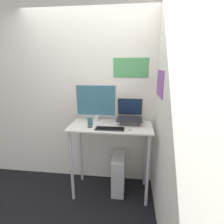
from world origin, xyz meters
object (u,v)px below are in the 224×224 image
Objects in this scene: monitor at (96,104)px; cell_phone at (90,123)px; keyboard at (110,129)px; laptop at (130,118)px; computer_tower at (119,173)px; mouse at (130,129)px.

monitor is 3.88× the size of cell_phone.
monitor is 0.40m from keyboard.
monitor is 1.52× the size of keyboard.
cell_phone is (-0.26, 0.05, 0.04)m from keyboard.
laptop is 0.62× the size of monitor.
keyboard is 0.26m from cell_phone.
cell_phone is (-0.04, -0.18, -0.21)m from monitor.
keyboard reaches higher than computer_tower.
keyboard is 2.56× the size of cell_phone.
computer_tower is at bearing 20.54° from cell_phone.
laptop is 0.82m from computer_tower.
mouse is 0.51m from cell_phone.
mouse is 0.12× the size of computer_tower.
monitor reaches higher than mouse.
monitor is 0.57m from mouse.
monitor reaches higher than computer_tower.
laptop is 5.24× the size of mouse.
monitor reaches higher than laptop.
mouse reaches higher than keyboard.
keyboard is 0.65× the size of computer_tower.
monitor is at bearing -176.60° from laptop.
laptop is 0.61× the size of computer_tower.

